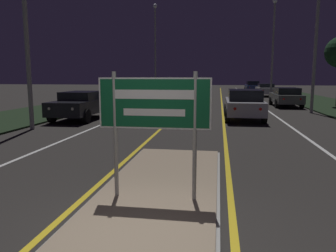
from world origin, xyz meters
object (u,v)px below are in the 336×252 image
Objects in this scene: streetlight_right_near at (319,0)px; car_receding_1 at (286,97)px; streetlight_left_far at (155,42)px; streetlight_right_far at (273,39)px; car_receding_2 at (265,89)px; car_receding_0 at (244,104)px; car_approaching_0 at (80,105)px; highway_sign at (154,110)px; car_approaching_1 at (174,94)px; car_receding_3 at (252,86)px.

car_receding_1 is (-0.70, 4.16, -5.75)m from streetlight_right_near.
streetlight_right_far is at bearing -21.11° from streetlight_left_far.
car_receding_2 is at bearing 91.69° from streetlight_right_near.
streetlight_left_far is at bearing 112.16° from car_receding_0.
car_approaching_0 is (0.57, -22.95, -5.43)m from streetlight_left_far.
highway_sign is at bearing -102.20° from streetlight_right_far.
car_receding_0 is (-4.23, -3.56, -5.68)m from streetlight_right_near.
car_approaching_1 is (-4.90, 9.71, -0.08)m from car_receding_0.
highway_sign is 0.23× the size of streetlight_right_near.
streetlight_right_near reaches higher than car_receding_3.
streetlight_left_far is at bearing 131.64° from car_receding_1.
streetlight_left_far reaches higher than car_approaching_0.
car_receding_1 is (12.32, -13.86, -5.46)m from streetlight_left_far.
streetlight_right_far is 6.06m from car_receding_2.
car_receding_1 is (5.87, 19.44, -0.89)m from highway_sign.
streetlight_right_near reaches higher than car_receding_1.
car_receding_1 is 1.04× the size of car_approaching_1.
car_receding_2 is (12.53, -1.48, -5.43)m from streetlight_left_far.
car_receding_2 is at bearing 79.18° from highway_sign.
car_receding_0 is at bearing -100.54° from car_receding_2.
streetlight_left_far is 2.37× the size of car_receding_1.
streetlight_right_far is 2.29× the size of car_approaching_0.
streetlight_right_near reaches higher than car_approaching_0.
streetlight_right_near is 0.99× the size of streetlight_right_far.
car_receding_0 is (8.79, -21.58, -5.39)m from streetlight_left_far.
car_receding_3 is (-0.88, 27.04, -5.68)m from streetlight_right_near.
streetlight_right_far reaches higher than car_approaching_0.
highway_sign is 11.94m from car_approaching_0.
streetlight_right_near is at bearing -54.15° from streetlight_left_far.
car_receding_3 is 1.14× the size of car_approaching_0.
car_approaching_1 is (-2.56, 21.43, -0.90)m from highway_sign.
streetlight_left_far is at bearing 158.89° from streetlight_right_far.
streetlight_left_far reaches higher than car_receding_2.
car_receding_0 is 8.33m from car_approaching_0.
streetlight_right_far is at bearing -88.83° from car_receding_2.
car_receding_3 is at bearing 92.13° from car_receding_2.
streetlight_right_near is 2.28× the size of car_approaching_0.
car_receding_1 is at bearing 65.42° from car_receding_0.
car_receding_1 is 1.06× the size of car_approaching_0.
car_receding_2 is at bearing 79.46° from car_receding_0.
streetlight_right_far is 2.01× the size of car_receding_3.
car_receding_3 reaches higher than car_approaching_0.
car_receding_0 is at bearing -96.25° from car_receding_3.
streetlight_right_far is 22.30m from car_approaching_0.
car_receding_2 is 24.58m from car_approaching_0.
streetlight_left_far reaches higher than highway_sign.
streetlight_right_near is 2.23× the size of car_approaching_1.
streetlight_right_near is 2.15× the size of car_receding_1.
streetlight_right_near is at bearing 40.12° from car_receding_0.
highway_sign is 11.98m from car_receding_0.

